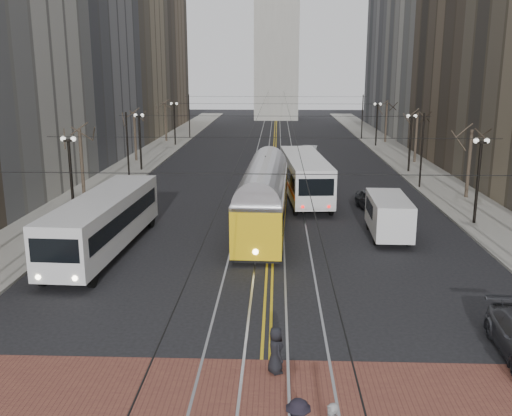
# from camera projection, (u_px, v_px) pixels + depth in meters

# --- Properties ---
(ground) EXTENTS (260.00, 260.00, 0.00)m
(ground) POSITION_uv_depth(u_px,v_px,m) (266.00, 347.00, 21.60)
(ground) COLOR black
(ground) RESTS_ON ground
(sidewalk_left) EXTENTS (5.00, 140.00, 0.15)m
(sidewalk_left) POSITION_uv_depth(u_px,v_px,m) (144.00, 160.00, 65.82)
(sidewalk_left) COLOR gray
(sidewalk_left) RESTS_ON ground
(sidewalk_right) EXTENTS (5.00, 140.00, 0.15)m
(sidewalk_right) POSITION_uv_depth(u_px,v_px,m) (406.00, 161.00, 64.72)
(sidewalk_right) COLOR gray
(sidewalk_right) RESTS_ON ground
(crosswalk_band) EXTENTS (25.00, 6.00, 0.01)m
(crosswalk_band) POSITION_uv_depth(u_px,v_px,m) (264.00, 408.00, 17.72)
(crosswalk_band) COLOR brown
(crosswalk_band) RESTS_ON ground
(streetcar_rails) EXTENTS (4.80, 130.00, 0.02)m
(streetcar_rails) POSITION_uv_depth(u_px,v_px,m) (274.00, 161.00, 65.29)
(streetcar_rails) COLOR gray
(streetcar_rails) RESTS_ON ground
(centre_lines) EXTENTS (0.42, 130.00, 0.01)m
(centre_lines) POSITION_uv_depth(u_px,v_px,m) (274.00, 161.00, 65.29)
(centre_lines) COLOR gold
(centre_lines) RESTS_ON ground
(building_left_mid) EXTENTS (16.00, 20.00, 34.00)m
(building_left_mid) POSITION_uv_depth(u_px,v_px,m) (46.00, 6.00, 63.16)
(building_left_mid) COLOR slate
(building_left_mid) RESTS_ON ground
(building_left_far) EXTENTS (16.00, 20.00, 40.00)m
(building_left_far) POSITION_uv_depth(u_px,v_px,m) (133.00, 13.00, 101.28)
(building_left_far) COLOR brown
(building_left_far) RESTS_ON ground
(building_right_mid) EXTENTS (16.00, 20.00, 34.00)m
(building_right_mid) POSITION_uv_depth(u_px,v_px,m) (512.00, 5.00, 61.29)
(building_right_mid) COLOR brown
(building_right_mid) RESTS_ON ground
(building_right_far) EXTENTS (16.00, 20.00, 40.00)m
(building_right_far) POSITION_uv_depth(u_px,v_px,m) (423.00, 12.00, 99.41)
(building_right_far) COLOR slate
(building_right_far) RESTS_ON ground
(lamp_posts) EXTENTS (27.60, 57.20, 5.60)m
(lamp_posts) POSITION_uv_depth(u_px,v_px,m) (273.00, 158.00, 48.85)
(lamp_posts) COLOR black
(lamp_posts) RESTS_ON ground
(street_trees) EXTENTS (31.68, 53.28, 5.60)m
(street_trees) POSITION_uv_depth(u_px,v_px,m) (274.00, 148.00, 55.16)
(street_trees) COLOR #382D23
(street_trees) RESTS_ON ground
(trolley_wires) EXTENTS (25.96, 120.00, 6.60)m
(trolley_wires) POSITION_uv_depth(u_px,v_px,m) (274.00, 139.00, 54.52)
(trolley_wires) COLOR black
(trolley_wires) RESTS_ON ground
(transit_bus) EXTENTS (3.36, 13.28, 3.29)m
(transit_bus) POSITION_uv_depth(u_px,v_px,m) (104.00, 224.00, 32.45)
(transit_bus) COLOR silver
(transit_bus) RESTS_ON ground
(streetcar) EXTENTS (3.26, 14.94, 3.50)m
(streetcar) POSITION_uv_depth(u_px,v_px,m) (264.00, 204.00, 36.98)
(streetcar) COLOR yellow
(streetcar) RESTS_ON ground
(rear_bus) EXTENTS (3.86, 13.39, 3.45)m
(rear_bus) POSITION_uv_depth(u_px,v_px,m) (305.00, 178.00, 45.91)
(rear_bus) COLOR white
(rear_bus) RESTS_ON ground
(cargo_van) EXTENTS (2.42, 5.87, 2.56)m
(cargo_van) POSITION_uv_depth(u_px,v_px,m) (389.00, 218.00, 35.37)
(cargo_van) COLOR silver
(cargo_van) RESTS_ON ground
(sedan_grey) EXTENTS (2.36, 4.49, 1.46)m
(sedan_grey) POSITION_uv_depth(u_px,v_px,m) (372.00, 200.00, 42.52)
(sedan_grey) COLOR #3B3E42
(sedan_grey) RESTS_ON ground
(sedan_silver) EXTENTS (2.48, 5.26, 1.67)m
(sedan_silver) POSITION_uv_depth(u_px,v_px,m) (309.00, 153.00, 65.53)
(sedan_silver) COLOR #9A9DA1
(sedan_silver) RESTS_ON ground
(pedestrian_a) EXTENTS (0.78, 0.95, 1.67)m
(pedestrian_a) POSITION_uv_depth(u_px,v_px,m) (275.00, 350.00, 19.60)
(pedestrian_a) COLOR black
(pedestrian_a) RESTS_ON crosswalk_band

